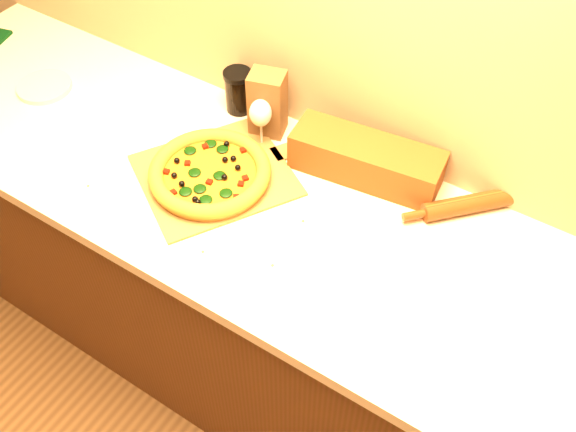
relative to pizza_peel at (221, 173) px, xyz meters
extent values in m
plane|color=#9E8460|center=(0.28, 0.30, 0.45)|extent=(4.00, 0.00, 4.00)
cube|color=#4E2C10|center=(0.28, -0.02, -0.47)|extent=(2.80, 0.65, 0.86)
cube|color=beige|center=(0.28, -0.02, -0.02)|extent=(2.84, 0.68, 0.04)
cube|color=brown|center=(-0.01, -0.01, 0.00)|extent=(0.50, 0.51, 0.01)
cube|color=brown|center=(0.12, 0.20, 0.00)|extent=(0.13, 0.16, 0.01)
cylinder|color=#B0682C|center=(-0.01, -0.03, 0.01)|extent=(0.31, 0.31, 0.02)
cylinder|color=gold|center=(-0.01, -0.03, 0.02)|extent=(0.26, 0.26, 0.01)
torus|color=#98611B|center=(-0.01, -0.03, 0.03)|extent=(0.33, 0.33, 0.04)
ellipsoid|color=black|center=(0.04, 0.00, 0.03)|extent=(0.03, 0.03, 0.01)
sphere|color=black|center=(-0.05, -0.05, 0.04)|extent=(0.02, 0.02, 0.02)
cube|color=#8A0E05|center=(0.01, -0.08, 0.03)|extent=(0.02, 0.02, 0.01)
cylinder|color=black|center=(0.05, -0.16, 0.00)|extent=(0.04, 0.04, 0.01)
cylinder|color=#54230E|center=(0.62, 0.24, 0.02)|extent=(0.20, 0.21, 0.05)
cylinder|color=#54230E|center=(0.72, 0.35, 0.02)|extent=(0.05, 0.06, 0.02)
cylinder|color=#54230E|center=(0.51, 0.13, 0.02)|extent=(0.05, 0.06, 0.02)
cube|color=brown|center=(0.33, 0.21, 0.05)|extent=(0.42, 0.18, 0.11)
cylinder|color=silver|center=(0.03, 0.16, 0.00)|extent=(0.06, 0.06, 0.00)
cylinder|color=silver|center=(0.03, 0.16, 0.03)|extent=(0.01, 0.01, 0.07)
ellipsoid|color=silver|center=(0.03, 0.16, 0.11)|extent=(0.06, 0.06, 0.08)
cube|color=brown|center=(0.01, 0.22, 0.09)|extent=(0.12, 0.10, 0.19)
cylinder|color=black|center=(-0.12, 0.25, 0.06)|extent=(0.08, 0.08, 0.12)
cylinder|color=black|center=(-0.12, 0.25, 0.12)|extent=(0.08, 0.08, 0.01)
cylinder|color=beige|center=(-0.68, 0.01, 0.00)|extent=(0.21, 0.21, 0.02)
camera|label=1|loc=(0.82, -0.94, 1.23)|focal=40.00mm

